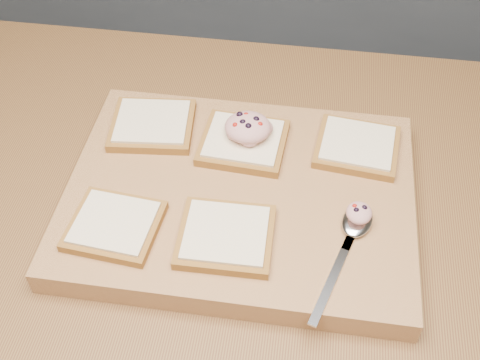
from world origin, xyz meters
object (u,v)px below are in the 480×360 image
object	(u,v)px
cutting_board	(240,197)
tuna_salad_dollop	(248,127)
spoon	(354,229)
bread_far_center	(243,142)

from	to	relation	value
cutting_board	tuna_salad_dollop	xyz separation A→B (m)	(-0.00, 0.09, 0.05)
cutting_board	spoon	bearing A→B (deg)	-18.86
bread_far_center	spoon	distance (m)	0.21
tuna_salad_dollop	spoon	distance (m)	0.21
spoon	tuna_salad_dollop	bearing A→B (deg)	138.02
cutting_board	tuna_salad_dollop	world-z (taller)	tuna_salad_dollop
spoon	cutting_board	bearing A→B (deg)	161.14
bread_far_center	tuna_salad_dollop	xyz separation A→B (m)	(0.01, 0.01, 0.02)
tuna_salad_dollop	spoon	world-z (taller)	tuna_salad_dollop
bread_far_center	cutting_board	bearing A→B (deg)	-85.01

